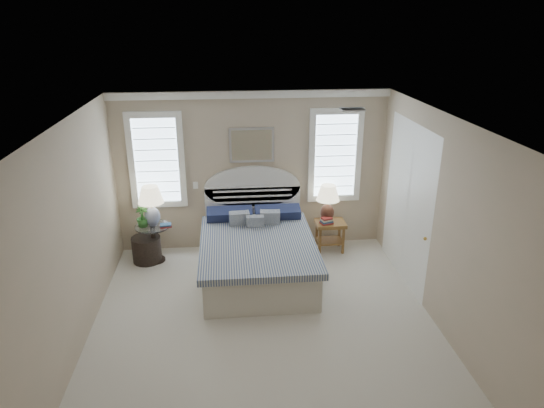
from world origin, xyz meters
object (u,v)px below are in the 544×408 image
(floor_pot, at_px, (147,249))
(lamp_right, at_px, (328,199))
(side_table_left, at_px, (154,239))
(lamp_left, at_px, (151,201))
(nightstand_right, at_px, (330,230))
(bed, at_px, (257,251))

(floor_pot, xyz_separation_m, lamp_right, (3.03, 0.17, 0.71))
(side_table_left, bearing_deg, lamp_left, 76.84)
(nightstand_right, height_order, lamp_left, lamp_left)
(bed, distance_m, floor_pot, 1.88)
(nightstand_right, relative_size, lamp_right, 0.83)
(bed, xyz_separation_m, floor_pot, (-1.78, 0.60, -0.17))
(side_table_left, distance_m, lamp_left, 0.65)
(bed, relative_size, side_table_left, 3.61)
(nightstand_right, xyz_separation_m, lamp_right, (-0.05, 0.08, 0.53))
(floor_pot, bearing_deg, nightstand_right, 1.77)
(nightstand_right, distance_m, floor_pot, 3.08)
(nightstand_right, distance_m, lamp_right, 0.54)
(bed, distance_m, side_table_left, 1.75)
(side_table_left, bearing_deg, lamp_right, 3.52)
(side_table_left, bearing_deg, floor_pot, 177.91)
(side_table_left, height_order, floor_pot, side_table_left)
(floor_pot, xyz_separation_m, lamp_left, (0.14, 0.04, 0.82))
(bed, height_order, nightstand_right, bed)
(nightstand_right, bearing_deg, floor_pot, -178.23)
(bed, distance_m, lamp_right, 1.57)
(bed, relative_size, floor_pot, 4.85)
(lamp_left, height_order, lamp_right, lamp_left)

